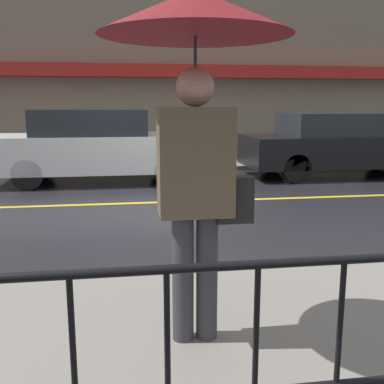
% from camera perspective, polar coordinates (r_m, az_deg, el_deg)
% --- Properties ---
extents(ground_plane, '(80.00, 80.00, 0.00)m').
position_cam_1_polar(ground_plane, '(7.85, -2.43, -1.29)').
color(ground_plane, black).
extents(sidewalk_near, '(28.00, 2.80, 0.12)m').
position_cam_1_polar(sidewalk_near, '(3.23, 7.75, -18.98)').
color(sidewalk_near, slate).
rests_on(sidewalk_near, ground_plane).
extents(sidewalk_far, '(28.00, 2.07, 0.12)m').
position_cam_1_polar(sidewalk_far, '(12.33, -4.76, 3.47)').
color(sidewalk_far, slate).
rests_on(sidewalk_far, ground_plane).
extents(lane_marking, '(25.20, 0.12, 0.01)m').
position_cam_1_polar(lane_marking, '(7.85, -2.43, -1.26)').
color(lane_marking, gold).
rests_on(lane_marking, ground_plane).
extents(building_storefront, '(28.00, 0.85, 5.60)m').
position_cam_1_polar(building_storefront, '(13.43, -5.31, 15.73)').
color(building_storefront, '#706656').
rests_on(building_storefront, ground_plane).
extents(railing_foreground, '(12.00, 0.04, 0.99)m').
position_cam_1_polar(railing_foreground, '(1.98, 18.15, -17.80)').
color(railing_foreground, black).
rests_on(railing_foreground, sidewalk_near).
extents(pedestrian, '(1.17, 1.17, 2.22)m').
position_cam_1_polar(pedestrian, '(2.82, 0.50, 15.85)').
color(pedestrian, '#333338').
rests_on(pedestrian, sidewalk_near).
extents(car_white, '(4.54, 1.76, 1.57)m').
position_cam_1_polar(car_white, '(10.02, -11.80, 5.76)').
color(car_white, silver).
rests_on(car_white, ground_plane).
extents(car_black, '(4.62, 1.82, 1.48)m').
position_cam_1_polar(car_black, '(11.22, 18.32, 5.78)').
color(car_black, black).
rests_on(car_black, ground_plane).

